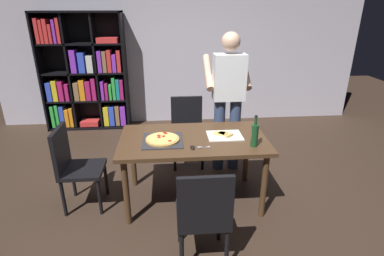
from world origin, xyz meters
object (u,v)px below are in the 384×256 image
object	(u,v)px
pepperoni_pizza_on_tray	(163,140)
wine_bottle	(255,135)
dining_table	(193,145)
bookshelf	(86,77)
person_serving_pizza	(228,95)
chair_near_camera	(204,213)
kitchen_scissors	(197,147)
chair_far_side	(187,127)
chair_left_end	(73,163)

from	to	relation	value
pepperoni_pizza_on_tray	wine_bottle	xyz separation A→B (m)	(0.89, -0.19, 0.10)
wine_bottle	pepperoni_pizza_on_tray	bearing A→B (deg)	167.65
dining_table	bookshelf	world-z (taller)	bookshelf
person_serving_pizza	pepperoni_pizza_on_tray	distance (m)	1.13
chair_near_camera	kitchen_scissors	xyz separation A→B (m)	(0.01, 0.67, 0.24)
chair_near_camera	chair_far_side	distance (m)	1.83
chair_near_camera	bookshelf	bearing A→B (deg)	116.28
chair_left_end	chair_near_camera	bearing A→B (deg)	-36.42
bookshelf	kitchen_scissors	world-z (taller)	bookshelf
dining_table	kitchen_scissors	world-z (taller)	kitchen_scissors
chair_near_camera	person_serving_pizza	distance (m)	1.76
chair_left_end	wine_bottle	distance (m)	1.86
bookshelf	wine_bottle	bearing A→B (deg)	-50.01
dining_table	wine_bottle	world-z (taller)	wine_bottle
chair_near_camera	wine_bottle	xyz separation A→B (m)	(0.57, 0.67, 0.36)
chair_near_camera	bookshelf	size ratio (longest dim) A/B	0.46
person_serving_pizza	kitchen_scissors	bearing A→B (deg)	-117.18
dining_table	chair_far_side	size ratio (longest dim) A/B	1.68
chair_far_side	bookshelf	size ratio (longest dim) A/B	0.46
person_serving_pizza	kitchen_scissors	size ratio (longest dim) A/B	9.04
person_serving_pizza	kitchen_scissors	world-z (taller)	person_serving_pizza
chair_far_side	kitchen_scissors	distance (m)	1.18
chair_left_end	kitchen_scissors	distance (m)	1.30
wine_bottle	kitchen_scissors	distance (m)	0.57
kitchen_scissors	pepperoni_pizza_on_tray	bearing A→B (deg)	149.71
dining_table	pepperoni_pizza_on_tray	distance (m)	0.33
chair_left_end	pepperoni_pizza_on_tray	xyz separation A→B (m)	(0.93, -0.05, 0.25)
bookshelf	wine_bottle	world-z (taller)	bookshelf
chair_near_camera	pepperoni_pizza_on_tray	size ratio (longest dim) A/B	2.24
pepperoni_pizza_on_tray	chair_far_side	bearing A→B (deg)	71.91
dining_table	chair_far_side	distance (m)	0.93
bookshelf	kitchen_scissors	bearing A→B (deg)	-57.96
pepperoni_pizza_on_tray	kitchen_scissors	xyz separation A→B (m)	(0.33, -0.19, -0.01)
chair_left_end	pepperoni_pizza_on_tray	distance (m)	0.96
person_serving_pizza	wine_bottle	xyz separation A→B (m)	(0.08, -0.94, -0.13)
bookshelf	pepperoni_pizza_on_tray	bearing A→B (deg)	-61.63
chair_near_camera	kitchen_scissors	bearing A→B (deg)	89.01
dining_table	chair_far_side	bearing A→B (deg)	90.00
chair_far_side	pepperoni_pizza_on_tray	size ratio (longest dim) A/B	2.24
chair_far_side	person_serving_pizza	world-z (taller)	person_serving_pizza
wine_bottle	chair_near_camera	bearing A→B (deg)	-130.35
chair_far_side	wine_bottle	xyz separation A→B (m)	(0.57, -1.16, 0.36)
chair_near_camera	chair_left_end	xyz separation A→B (m)	(-1.24, 0.92, 0.00)
chair_far_side	chair_left_end	world-z (taller)	same
bookshelf	pepperoni_pizza_on_tray	world-z (taller)	bookshelf
dining_table	chair_left_end	xyz separation A→B (m)	(-1.24, 0.00, -0.16)
wine_bottle	person_serving_pizza	bearing A→B (deg)	94.73
person_serving_pizza	pepperoni_pizza_on_tray	xyz separation A→B (m)	(-0.81, -0.75, -0.23)
chair_near_camera	chair_left_end	world-z (taller)	same
dining_table	pepperoni_pizza_on_tray	world-z (taller)	pepperoni_pizza_on_tray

